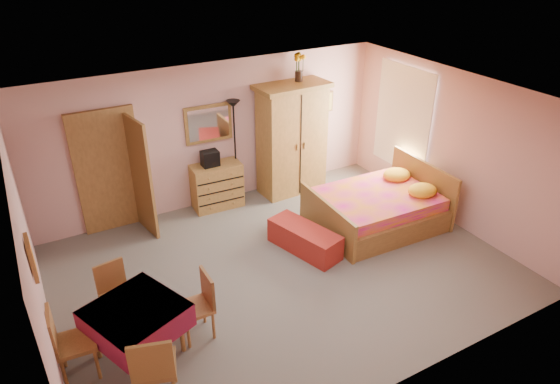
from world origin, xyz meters
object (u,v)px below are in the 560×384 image
stereo (210,158)px  chest_of_drawers (217,186)px  bench (305,239)px  chair_east (195,307)px  wall_mirror (208,124)px  sunflower_vase (299,67)px  chair_west (75,342)px  wardrobe (292,139)px  floor_lamp (235,152)px  chair_south (154,365)px  chair_north (118,296)px  dining_table (138,331)px  bed (377,199)px

stereo → chest_of_drawers: bearing=-10.9°
bench → chair_east: 2.37m
bench → stereo: bearing=110.2°
wall_mirror → sunflower_vase: size_ratio=1.67×
chest_of_drawers → chair_east: 3.29m
sunflower_vase → chair_west: size_ratio=0.54×
wardrobe → stereo: bearing=173.7°
floor_lamp → chair_south: (-2.66, -3.70, -0.48)m
stereo → chair_north: stereo is taller
sunflower_vase → chair_north: size_ratio=0.60×
dining_table → chair_west: bearing=175.4°
floor_lamp → chair_west: 4.46m
bench → chair_south: 3.33m
floor_lamp → bench: bearing=-83.9°
wardrobe → chair_east: size_ratio=2.38×
floor_lamp → bed: 2.66m
stereo → wardrobe: size_ratio=0.14×
stereo → chair_east: stereo is taller
wardrobe → chest_of_drawers: bearing=174.1°
chair_east → wall_mirror: bearing=-25.5°
bench → sunflower_vase: bearing=62.1°
bench → chair_south: chair_south is taller
bed → chair_south: (-4.37, -1.71, 0.01)m
wardrobe → chair_east: wardrobe is taller
wall_mirror → chair_south: size_ratio=0.87×
chest_of_drawers → bed: bed is taller
stereo → chair_north: (-2.21, -2.23, -0.56)m
bed → dining_table: bearing=-165.2°
floor_lamp → bed: (1.71, -1.98, -0.48)m
dining_table → wall_mirror: bearing=54.3°
floor_lamp → chair_west: size_ratio=2.04×
chest_of_drawers → dining_table: 3.65m
floor_lamp → chair_west: floor_lamp is taller
chair_north → chair_west: 0.88m
wall_mirror → sunflower_vase: bearing=-4.9°
floor_lamp → wardrobe: wardrobe is taller
wall_mirror → chair_north: 3.53m
wardrobe → chair_north: wardrobe is taller
bed → chair_north: bearing=-173.9°
bed → bench: (-1.48, -0.08, -0.28)m
dining_table → chair_west: size_ratio=1.03×
stereo → wardrobe: bearing=-3.5°
sunflower_vase → bed: sunflower_vase is taller
wardrobe → chair_west: wardrobe is taller
floor_lamp → chair_west: bearing=-138.8°
wardrobe → wall_mirror: bearing=166.3°
stereo → dining_table: size_ratio=0.31×
chest_of_drawers → sunflower_vase: (1.70, 0.01, 1.95)m
chair_north → sunflower_vase: bearing=-160.3°
stereo → sunflower_vase: (1.79, -0.01, 1.39)m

